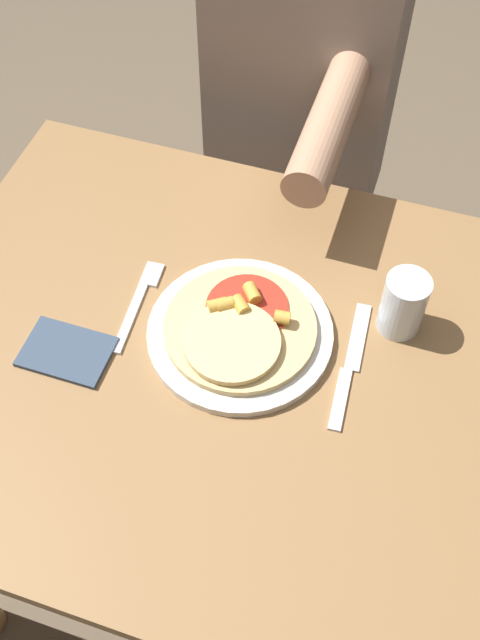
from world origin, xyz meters
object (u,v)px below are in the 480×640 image
pizza (239,328)px  drinking_glass (403,304)px  plate (240,333)px  knife (349,367)px  dining_table (214,401)px  fork (139,300)px  person_diner (302,107)px

pizza → drinking_glass: (0.22, 0.10, 0.03)m
plate → pizza: (-0.00, -0.00, 0.02)m
knife → dining_table: bearing=-168.4°
fork → drinking_glass: bearing=11.6°
pizza → fork: pizza is taller
drinking_glass → person_diner: bearing=119.5°
pizza → knife: bearing=0.2°
pizza → knife: size_ratio=1.01×
dining_table → knife: size_ratio=4.18×
plate → drinking_glass: (0.22, 0.09, 0.04)m
pizza → person_diner: 0.60m
plate → dining_table: bearing=-123.9°
pizza → person_diner: (-0.06, 0.59, -0.07)m
dining_table → drinking_glass: bearing=29.0°
pizza → drinking_glass: bearing=24.0°
dining_table → knife: bearing=11.6°
knife → plate: bearing=178.7°
plate → person_diner: size_ratio=0.22×
dining_table → drinking_glass: size_ratio=9.05×
knife → drinking_glass: bearing=62.2°
dining_table → person_diner: 0.64m
knife → person_diner: 0.64m
plate → knife: size_ratio=1.24×
plate → knife: bearing=-1.3°
knife → drinking_glass: (0.05, 0.10, 0.05)m
pizza → knife: pizza is taller
dining_table → fork: 0.20m
fork → drinking_glass: 0.39m
plate → knife: 0.17m
dining_table → knife: (0.20, 0.04, 0.14)m
fork → knife: same height
plate → person_diner: bearing=96.2°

